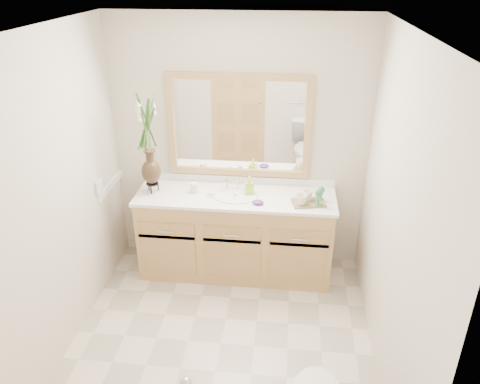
# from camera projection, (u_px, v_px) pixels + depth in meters

# --- Properties ---
(floor) EXTENTS (2.60, 2.60, 0.00)m
(floor) POSITION_uv_depth(u_px,v_px,m) (221.00, 343.00, 3.76)
(floor) COLOR beige
(floor) RESTS_ON ground
(ceiling) EXTENTS (2.40, 2.60, 0.02)m
(ceiling) POSITION_uv_depth(u_px,v_px,m) (214.00, 31.00, 2.70)
(ceiling) COLOR white
(ceiling) RESTS_ON wall_back
(wall_back) EXTENTS (2.40, 0.02, 2.40)m
(wall_back) POSITION_uv_depth(u_px,v_px,m) (239.00, 147.00, 4.39)
(wall_back) COLOR silver
(wall_back) RESTS_ON floor
(wall_front) EXTENTS (2.40, 0.02, 2.40)m
(wall_front) POSITION_uv_depth(u_px,v_px,m) (173.00, 353.00, 2.07)
(wall_front) COLOR silver
(wall_front) RESTS_ON floor
(wall_left) EXTENTS (0.02, 2.60, 2.40)m
(wall_left) POSITION_uv_depth(u_px,v_px,m) (53.00, 204.00, 3.35)
(wall_left) COLOR silver
(wall_left) RESTS_ON floor
(wall_right) EXTENTS (0.02, 2.60, 2.40)m
(wall_right) POSITION_uv_depth(u_px,v_px,m) (396.00, 222.00, 3.12)
(wall_right) COLOR silver
(wall_right) RESTS_ON floor
(vanity) EXTENTS (1.80, 0.55, 0.80)m
(vanity) POSITION_uv_depth(u_px,v_px,m) (236.00, 235.00, 4.49)
(vanity) COLOR tan
(vanity) RESTS_ON floor
(counter) EXTENTS (1.84, 0.57, 0.03)m
(counter) POSITION_uv_depth(u_px,v_px,m) (235.00, 197.00, 4.31)
(counter) COLOR white
(counter) RESTS_ON vanity
(sink) EXTENTS (0.38, 0.34, 0.23)m
(sink) POSITION_uv_depth(u_px,v_px,m) (235.00, 201.00, 4.31)
(sink) COLOR white
(sink) RESTS_ON counter
(mirror) EXTENTS (1.32, 0.04, 0.97)m
(mirror) POSITION_uv_depth(u_px,v_px,m) (239.00, 126.00, 4.28)
(mirror) COLOR white
(mirror) RESTS_ON wall_back
(switch_plate) EXTENTS (0.02, 0.12, 0.12)m
(switch_plate) POSITION_uv_depth(u_px,v_px,m) (99.00, 186.00, 4.13)
(switch_plate) COLOR white
(switch_plate) RESTS_ON wall_left
(door) EXTENTS (0.80, 0.03, 2.00)m
(door) POSITION_uv_depth(u_px,v_px,m) (115.00, 377.00, 2.21)
(door) COLOR tan
(door) RESTS_ON floor
(flower_vase) EXTENTS (0.21, 0.21, 0.85)m
(flower_vase) POSITION_uv_depth(u_px,v_px,m) (148.00, 133.00, 4.11)
(flower_vase) COLOR black
(flower_vase) RESTS_ON counter
(tumbler) EXTENTS (0.07, 0.07, 0.09)m
(tumbler) POSITION_uv_depth(u_px,v_px,m) (194.00, 187.00, 4.34)
(tumbler) COLOR white
(tumbler) RESTS_ON counter
(soap_dish) EXTENTS (0.09, 0.09, 0.03)m
(soap_dish) POSITION_uv_depth(u_px,v_px,m) (211.00, 195.00, 4.29)
(soap_dish) COLOR white
(soap_dish) RESTS_ON counter
(soap_bottle) EXTENTS (0.08, 0.08, 0.15)m
(soap_bottle) POSITION_uv_depth(u_px,v_px,m) (249.00, 186.00, 4.31)
(soap_bottle) COLOR #9FE335
(soap_bottle) RESTS_ON counter
(purple_dish) EXTENTS (0.12, 0.11, 0.04)m
(purple_dish) POSITION_uv_depth(u_px,v_px,m) (258.00, 202.00, 4.14)
(purple_dish) COLOR #512777
(purple_dish) RESTS_ON counter
(tray) EXTENTS (0.32, 0.25, 0.01)m
(tray) POSITION_uv_depth(u_px,v_px,m) (308.00, 203.00, 4.15)
(tray) COLOR brown
(tray) RESTS_ON counter
(mug_left) EXTENTS (0.13, 0.12, 0.10)m
(mug_left) POSITION_uv_depth(u_px,v_px,m) (301.00, 199.00, 4.09)
(mug_left) COLOR white
(mug_left) RESTS_ON tray
(mug_right) EXTENTS (0.13, 0.12, 0.10)m
(mug_right) POSITION_uv_depth(u_px,v_px,m) (308.00, 195.00, 4.17)
(mug_right) COLOR white
(mug_right) RESTS_ON tray
(goblet_front) EXTENTS (0.07, 0.07, 0.16)m
(goblet_front) POSITION_uv_depth(u_px,v_px,m) (319.00, 194.00, 4.06)
(goblet_front) COLOR #287843
(goblet_front) RESTS_ON tray
(goblet_back) EXTENTS (0.06, 0.06, 0.13)m
(goblet_back) POSITION_uv_depth(u_px,v_px,m) (322.00, 191.00, 4.16)
(goblet_back) COLOR #287843
(goblet_back) RESTS_ON tray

